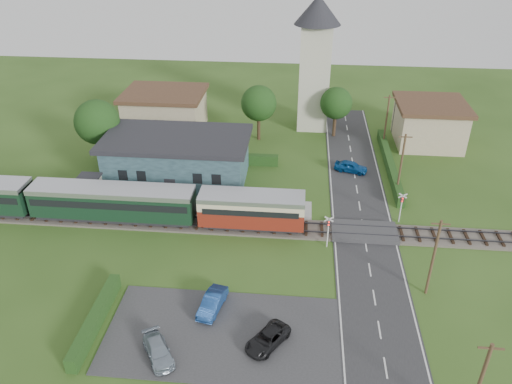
# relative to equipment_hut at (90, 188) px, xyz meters

# --- Properties ---
(ground) EXTENTS (120.00, 120.00, 0.00)m
(ground) POSITION_rel_equipment_hut_xyz_m (18.00, -5.20, -1.75)
(ground) COLOR #2D4C19
(railway_track) EXTENTS (76.00, 3.20, 0.49)m
(railway_track) POSITION_rel_equipment_hut_xyz_m (18.00, -3.20, -1.64)
(railway_track) COLOR #4C443D
(railway_track) RESTS_ON ground
(road) EXTENTS (6.00, 70.00, 0.05)m
(road) POSITION_rel_equipment_hut_xyz_m (28.00, -5.20, -1.72)
(road) COLOR #28282B
(road) RESTS_ON ground
(car_park) EXTENTS (17.00, 9.00, 0.08)m
(car_park) POSITION_rel_equipment_hut_xyz_m (16.50, -17.20, -1.71)
(car_park) COLOR #333335
(car_park) RESTS_ON ground
(crossing_deck) EXTENTS (6.20, 3.40, 0.45)m
(crossing_deck) POSITION_rel_equipment_hut_xyz_m (28.00, -3.20, -1.52)
(crossing_deck) COLOR #333335
(crossing_deck) RESTS_ON ground
(platform) EXTENTS (30.00, 3.00, 0.45)m
(platform) POSITION_rel_equipment_hut_xyz_m (8.00, 0.00, -1.52)
(platform) COLOR gray
(platform) RESTS_ON ground
(equipment_hut) EXTENTS (2.30, 2.30, 2.55)m
(equipment_hut) POSITION_rel_equipment_hut_xyz_m (0.00, 0.00, 0.00)
(equipment_hut) COLOR beige
(equipment_hut) RESTS_ON platform
(station_building) EXTENTS (16.00, 9.00, 5.30)m
(station_building) POSITION_rel_equipment_hut_xyz_m (8.00, 5.79, 0.95)
(station_building) COLOR #273E44
(station_building) RESTS_ON ground
(train) EXTENTS (43.20, 2.90, 3.40)m
(train) POSITION_rel_equipment_hut_xyz_m (0.45, -3.20, 0.43)
(train) COLOR #232328
(train) RESTS_ON ground
(church_tower) EXTENTS (6.00, 6.00, 17.60)m
(church_tower) POSITION_rel_equipment_hut_xyz_m (23.00, 22.80, 8.48)
(church_tower) COLOR beige
(church_tower) RESTS_ON ground
(house_west) EXTENTS (10.80, 8.80, 5.50)m
(house_west) POSITION_rel_equipment_hut_xyz_m (3.00, 19.80, 1.04)
(house_west) COLOR tan
(house_west) RESTS_ON ground
(house_east) EXTENTS (8.80, 8.80, 5.50)m
(house_east) POSITION_rel_equipment_hut_xyz_m (38.00, 18.80, 1.05)
(house_east) COLOR tan
(house_east) RESTS_ON ground
(hedge_carpark) EXTENTS (0.80, 9.00, 1.20)m
(hedge_carpark) POSITION_rel_equipment_hut_xyz_m (7.00, -17.20, -1.15)
(hedge_carpark) COLOR #193814
(hedge_carpark) RESTS_ON ground
(hedge_roadside) EXTENTS (0.80, 18.00, 1.20)m
(hedge_roadside) POSITION_rel_equipment_hut_xyz_m (32.20, 10.80, -1.15)
(hedge_roadside) COLOR #193814
(hedge_roadside) RESTS_ON ground
(hedge_station) EXTENTS (22.00, 0.80, 1.30)m
(hedge_station) POSITION_rel_equipment_hut_xyz_m (8.00, 10.30, -1.10)
(hedge_station) COLOR #193814
(hedge_station) RESTS_ON ground
(tree_a) EXTENTS (5.20, 5.20, 8.00)m
(tree_a) POSITION_rel_equipment_hut_xyz_m (-2.00, 8.80, 3.63)
(tree_a) COLOR #332316
(tree_a) RESTS_ON ground
(tree_b) EXTENTS (4.60, 4.60, 7.34)m
(tree_b) POSITION_rel_equipment_hut_xyz_m (16.00, 17.80, 3.27)
(tree_b) COLOR #332316
(tree_b) RESTS_ON ground
(tree_c) EXTENTS (4.20, 4.20, 6.78)m
(tree_c) POSITION_rel_equipment_hut_xyz_m (26.00, 19.80, 2.91)
(tree_c) COLOR #332316
(tree_c) RESTS_ON ground
(utility_pole_b) EXTENTS (1.40, 0.22, 7.00)m
(utility_pole_b) POSITION_rel_equipment_hut_xyz_m (32.20, -11.20, 1.88)
(utility_pole_b) COLOR #473321
(utility_pole_b) RESTS_ON ground
(utility_pole_c) EXTENTS (1.40, 0.22, 7.00)m
(utility_pole_c) POSITION_rel_equipment_hut_xyz_m (32.20, 4.80, 1.88)
(utility_pole_c) COLOR #473321
(utility_pole_c) RESTS_ON ground
(utility_pole_d) EXTENTS (1.40, 0.22, 7.00)m
(utility_pole_d) POSITION_rel_equipment_hut_xyz_m (32.20, 16.80, 1.88)
(utility_pole_d) COLOR #473321
(utility_pole_d) RESTS_ON ground
(crossing_signal_near) EXTENTS (0.84, 0.28, 3.28)m
(crossing_signal_near) POSITION_rel_equipment_hut_xyz_m (24.40, -5.61, 0.39)
(crossing_signal_near) COLOR silver
(crossing_signal_near) RESTS_ON ground
(crossing_signal_far) EXTENTS (0.84, 0.28, 3.28)m
(crossing_signal_far) POSITION_rel_equipment_hut_xyz_m (31.60, -0.81, 0.39)
(crossing_signal_far) COLOR silver
(crossing_signal_far) RESTS_ON ground
(streetlamp_west) EXTENTS (0.30, 0.30, 5.15)m
(streetlamp_west) POSITION_rel_equipment_hut_xyz_m (-4.00, 14.80, 1.29)
(streetlamp_west) COLOR #3F3F47
(streetlamp_west) RESTS_ON ground
(streetlamp_east) EXTENTS (0.30, 0.30, 5.15)m
(streetlamp_east) POSITION_rel_equipment_hut_xyz_m (34.00, 21.80, 1.29)
(streetlamp_east) COLOR #3F3F47
(streetlamp_east) RESTS_ON ground
(car_on_road) EXTENTS (4.08, 2.58, 1.29)m
(car_on_road) POSITION_rel_equipment_hut_xyz_m (27.57, 9.48, -1.05)
(car_on_road) COLOR #0F488E
(car_on_road) RESTS_ON road
(car_park_blue) EXTENTS (2.06, 3.95, 1.24)m
(car_park_blue) POSITION_rel_equipment_hut_xyz_m (15.36, -14.70, -1.05)
(car_park_blue) COLOR navy
(car_park_blue) RESTS_ON car_park
(car_park_silver) EXTENTS (3.23, 3.94, 1.07)m
(car_park_silver) POSITION_rel_equipment_hut_xyz_m (12.43, -19.70, -1.13)
(car_park_silver) COLOR #8A98A6
(car_park_silver) RESTS_ON car_park
(car_park_dark) EXTENTS (3.53, 4.12, 1.05)m
(car_park_dark) POSITION_rel_equipment_hut_xyz_m (19.86, -17.88, -1.14)
(car_park_dark) COLOR black
(car_park_dark) RESTS_ON car_park
(pedestrian_near) EXTENTS (0.61, 0.45, 1.53)m
(pedestrian_near) POSITION_rel_equipment_hut_xyz_m (13.73, -0.36, -0.53)
(pedestrian_near) COLOR gray
(pedestrian_near) RESTS_ON platform
(pedestrian_far) EXTENTS (0.88, 1.01, 1.78)m
(pedestrian_far) POSITION_rel_equipment_hut_xyz_m (1.00, -0.17, -0.41)
(pedestrian_far) COLOR gray
(pedestrian_far) RESTS_ON platform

